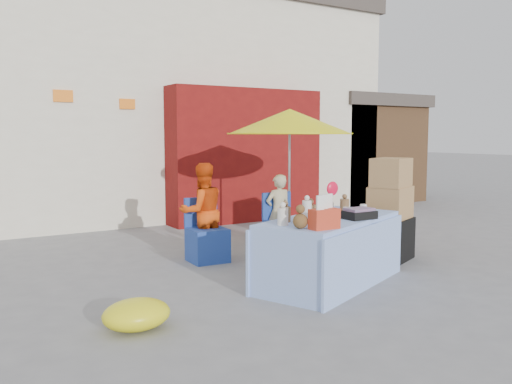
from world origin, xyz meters
TOP-DOWN VIEW (x-y plane):
  - ground at (0.00, 0.00)m, footprint 80.00×80.00m
  - backdrop at (0.52, 7.52)m, footprint 14.00×8.00m
  - market_table at (0.64, -0.30)m, footprint 2.19×1.62m
  - chair_left at (-0.06, 1.43)m, footprint 0.50×0.49m
  - chair_right at (1.19, 1.43)m, footprint 0.50×0.49m
  - vendor_orange at (-0.06, 1.56)m, footprint 0.67×0.53m
  - vendor_beige at (1.19, 1.56)m, footprint 0.42×0.29m
  - umbrella at (1.49, 1.71)m, footprint 1.90×1.90m
  - box_stack at (2.11, 0.21)m, footprint 0.78×0.72m
  - tarp_bundle at (-1.75, -0.57)m, footprint 0.68×0.58m

SIDE VIEW (x-z plane):
  - ground at x=0.00m, z-range 0.00..0.00m
  - tarp_bundle at x=-1.75m, z-range 0.00..0.27m
  - chair_left at x=-0.06m, z-range -0.17..0.68m
  - chair_right at x=1.19m, z-range -0.17..0.68m
  - market_table at x=0.64m, z-range -0.21..0.99m
  - vendor_beige at x=1.19m, z-range 0.00..1.12m
  - box_stack at x=2.11m, z-range -0.05..1.34m
  - vendor_orange at x=-0.06m, z-range 0.00..1.32m
  - umbrella at x=1.49m, z-range 0.85..2.94m
  - backdrop at x=0.52m, z-range -0.80..7.00m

